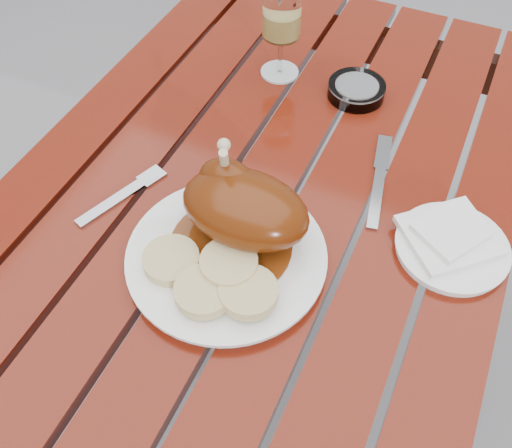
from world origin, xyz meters
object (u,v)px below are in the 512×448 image
at_px(dinner_plate, 227,257).
at_px(ashtray, 356,90).
at_px(table, 265,293).
at_px(side_plate, 452,248).
at_px(wine_glass, 281,34).

xyz_separation_m(dinner_plate, ashtray, (0.05, 0.44, 0.00)).
distance_m(table, side_plate, 0.49).
relative_size(side_plate, ashtray, 1.58).
distance_m(dinner_plate, ashtray, 0.45).
bearing_deg(table, wine_glass, 109.13).
height_order(dinner_plate, side_plate, dinner_plate).
relative_size(table, wine_glass, 6.84).
bearing_deg(ashtray, table, -104.83).
distance_m(dinner_plate, wine_glass, 0.47).
relative_size(dinner_plate, wine_glass, 1.68).
bearing_deg(side_plate, ashtray, 130.42).
bearing_deg(table, side_plate, -5.63).
bearing_deg(side_plate, dinner_plate, -152.18).
bearing_deg(wine_glass, side_plate, -35.96).
distance_m(table, ashtray, 0.47).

